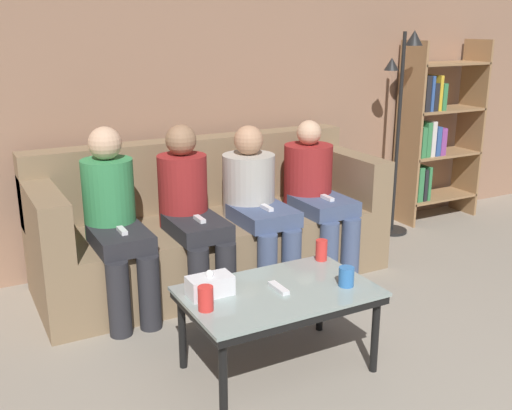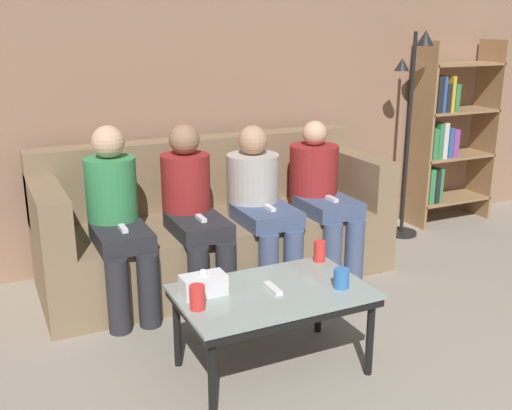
{
  "view_description": "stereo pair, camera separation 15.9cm",
  "coord_description": "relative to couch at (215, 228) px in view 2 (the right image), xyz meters",
  "views": [
    {
      "loc": [
        -1.59,
        -0.49,
        1.72
      ],
      "look_at": [
        0.0,
        2.48,
        0.7
      ],
      "focal_mm": 42.0,
      "sensor_mm": 36.0,
      "label": 1
    },
    {
      "loc": [
        -1.44,
        -0.56,
        1.72
      ],
      "look_at": [
        0.0,
        2.48,
        0.7
      ],
      "focal_mm": 42.0,
      "sensor_mm": 36.0,
      "label": 2
    }
  ],
  "objects": [
    {
      "name": "bookshelf",
      "position": [
        2.28,
        0.27,
        0.45
      ],
      "size": [
        0.77,
        0.32,
        1.6
      ],
      "color": "#9E754C",
      "rests_on": "ground_plane"
    },
    {
      "name": "seated_person_right_end",
      "position": [
        0.72,
        -0.22,
        0.24
      ],
      "size": [
        0.35,
        0.66,
        1.07
      ],
      "color": "#47567A",
      "rests_on": "ground_plane"
    },
    {
      "name": "seated_person_mid_left",
      "position": [
        -0.24,
        -0.23,
        0.25
      ],
      "size": [
        0.32,
        0.67,
        1.12
      ],
      "color": "#28282D",
      "rests_on": "ground_plane"
    },
    {
      "name": "seated_person_left_end",
      "position": [
        -0.72,
        -0.22,
        0.27
      ],
      "size": [
        0.31,
        0.65,
        1.14
      ],
      "color": "#28282D",
      "rests_on": "ground_plane"
    },
    {
      "name": "coffee_table",
      "position": [
        -0.2,
        -1.28,
        0.06
      ],
      "size": [
        0.95,
        0.6,
        0.45
      ],
      "color": "#8C9E99",
      "rests_on": "ground_plane"
    },
    {
      "name": "seated_person_mid_right",
      "position": [
        0.24,
        -0.22,
        0.24
      ],
      "size": [
        0.36,
        0.67,
        1.07
      ],
      "color": "#47567A",
      "rests_on": "ground_plane"
    },
    {
      "name": "couch",
      "position": [
        0.0,
        0.0,
        0.0
      ],
      "size": [
        2.39,
        0.87,
        0.95
      ],
      "color": "#897051",
      "rests_on": "ground_plane"
    },
    {
      "name": "cup_near_right",
      "position": [
        -0.61,
        -1.31,
        0.16
      ],
      "size": [
        0.07,
        0.07,
        0.12
      ],
      "color": "red",
      "rests_on": "coffee_table"
    },
    {
      "name": "cup_far_center",
      "position": [
        0.21,
        -1.05,
        0.16
      ],
      "size": [
        0.07,
        0.07,
        0.12
      ],
      "color": "red",
      "rests_on": "coffee_table"
    },
    {
      "name": "tissue_box",
      "position": [
        -0.52,
        -1.17,
        0.15
      ],
      "size": [
        0.22,
        0.12,
        0.13
      ],
      "color": "white",
      "rests_on": "coffee_table"
    },
    {
      "name": "game_remote",
      "position": [
        -0.2,
        -1.28,
        0.11
      ],
      "size": [
        0.04,
        0.15,
        0.02
      ],
      "color": "white",
      "rests_on": "coffee_table"
    },
    {
      "name": "cup_near_left",
      "position": [
        0.13,
        -1.4,
        0.15
      ],
      "size": [
        0.08,
        0.08,
        0.1
      ],
      "color": "#3372BF",
      "rests_on": "coffee_table"
    },
    {
      "name": "wall_back",
      "position": [
        0.0,
        0.5,
        0.95
      ],
      "size": [
        12.0,
        0.06,
        2.6
      ],
      "color": "#9E755B",
      "rests_on": "ground_plane"
    },
    {
      "name": "standing_lamp",
      "position": [
        1.77,
        0.13,
        0.68
      ],
      "size": [
        0.31,
        0.26,
        1.68
      ],
      "color": "black",
      "rests_on": "ground_plane"
    }
  ]
}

